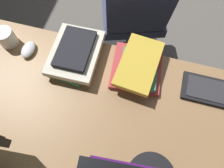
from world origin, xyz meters
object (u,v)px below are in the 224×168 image
Objects in this scene: book_stack_near at (75,53)px; coffee_mug at (6,37)px; mouse_main at (28,49)px; book_stack_far at (138,67)px; drawer_pedestal at (45,116)px; office_chair at (133,21)px.

coffee_mug is at bearing 0.66° from book_stack_near.
book_stack_far reaches higher than mouse_main.
coffee_mug is at bearing -54.54° from drawer_pedestal.
office_chair is (-0.21, -0.54, -0.32)m from book_stack_near.
mouse_main is at bearing 51.65° from office_chair.
book_stack_near reaches higher than drawer_pedestal.
coffee_mug reaches higher than drawer_pedestal.
mouse_main is 0.78m from office_chair.
office_chair is (0.11, -0.54, -0.31)m from book_stack_far.
drawer_pedestal is 6.68× the size of mouse_main.
coffee_mug is at bearing 0.89° from book_stack_far.
book_stack_near is at bearing 69.31° from office_chair.
mouse_main is 0.33× the size of book_stack_near.
mouse_main is at bearing 6.43° from book_stack_near.
book_stack_far is at bearing -178.84° from book_stack_near.
book_stack_far is at bearing 101.85° from office_chair.
drawer_pedestal is 2.28× the size of book_stack_far.
book_stack_near is (-0.25, -0.03, 0.03)m from mouse_main.
book_stack_far is at bearing -176.53° from mouse_main.
book_stack_far is 0.69m from coffee_mug.
mouse_main is 0.57m from book_stack_far.
coffee_mug is (0.19, -0.26, 0.43)m from drawer_pedestal.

